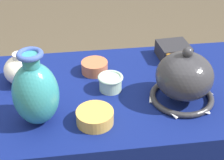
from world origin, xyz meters
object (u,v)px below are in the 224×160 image
at_px(pot_squat_ochre, 95,117).
at_px(vase_dome_bell, 184,79).
at_px(cup_wide_celadon, 110,82).
at_px(vase_tall_bulbous, 36,92).
at_px(mosaic_tile_box, 173,51).
at_px(pot_squat_terracotta, 94,67).
at_px(jar_round_ivory, 21,69).

bearing_deg(pot_squat_ochre, vase_dome_bell, 14.86).
bearing_deg(cup_wide_celadon, vase_tall_bulbous, -150.08).
bearing_deg(vase_tall_bulbous, pot_squat_ochre, -10.80).
distance_m(mosaic_tile_box, cup_wide_celadon, 0.38).
distance_m(vase_dome_bell, mosaic_tile_box, 0.32).
distance_m(vase_tall_bulbous, pot_squat_terracotta, 0.37).
xyz_separation_m(mosaic_tile_box, jar_round_ivory, (-0.66, -0.11, 0.03)).
distance_m(vase_tall_bulbous, pot_squat_ochre, 0.22).
bearing_deg(vase_tall_bulbous, mosaic_tile_box, 31.88).
distance_m(vase_tall_bulbous, mosaic_tile_box, 0.69).
relative_size(pot_squat_terracotta, cup_wide_celadon, 1.12).
bearing_deg(pot_squat_ochre, jar_round_ivory, 132.71).
bearing_deg(vase_tall_bulbous, vase_dome_bell, 5.73).
xyz_separation_m(vase_dome_bell, mosaic_tile_box, (0.06, 0.31, -0.06)).
distance_m(vase_dome_bell, pot_squat_ochre, 0.35).
bearing_deg(jar_round_ivory, pot_squat_terracotta, 7.03).
height_order(mosaic_tile_box, pot_squat_terracotta, mosaic_tile_box).
bearing_deg(vase_dome_bell, jar_round_ivory, 161.72).
bearing_deg(cup_wide_celadon, mosaic_tile_box, 33.50).
xyz_separation_m(pot_squat_terracotta, cup_wide_celadon, (0.05, -0.13, 0.01)).
bearing_deg(jar_round_ivory, cup_wide_celadon, -15.76).
relative_size(pot_squat_terracotta, pot_squat_ochre, 0.86).
relative_size(mosaic_tile_box, jar_round_ivory, 1.04).
distance_m(pot_squat_terracotta, cup_wide_celadon, 0.14).
distance_m(pot_squat_terracotta, pot_squat_ochre, 0.32).
bearing_deg(vase_dome_bell, pot_squat_ochre, -165.14).
distance_m(jar_round_ivory, pot_squat_terracotta, 0.29).
bearing_deg(pot_squat_terracotta, vase_tall_bulbous, -126.80).
bearing_deg(vase_tall_bulbous, pot_squat_terracotta, 53.20).
xyz_separation_m(vase_tall_bulbous, cup_wide_celadon, (0.27, 0.15, -0.09)).
bearing_deg(mosaic_tile_box, vase_dome_bell, -104.66).
xyz_separation_m(mosaic_tile_box, cup_wide_celadon, (-0.31, -0.21, 0.00)).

